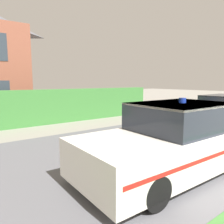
{
  "coord_description": "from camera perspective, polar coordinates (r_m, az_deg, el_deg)",
  "views": [
    {
      "loc": [
        -4.3,
        -0.5,
        1.97
      ],
      "look_at": [
        -0.39,
        4.67,
        1.05
      ],
      "focal_mm": 35.0,
      "sensor_mm": 36.0,
      "label": 1
    }
  ],
  "objects": [
    {
      "name": "police_car",
      "position": [
        4.93,
        15.77,
        -7.02
      ],
      "size": [
        4.32,
        1.88,
        1.6
      ],
      "rotation": [
        0.0,
        0.0,
        3.12
      ],
      "color": "black",
      "rests_on": "road_strip"
    },
    {
      "name": "road_strip",
      "position": [
        6.49,
        6.68,
        -9.58
      ],
      "size": [
        28.0,
        6.06,
        0.01
      ],
      "primitive_type": "cube",
      "color": "#5B5B60",
      "rests_on": "ground"
    },
    {
      "name": "garden_hedge",
      "position": [
        10.54,
        -16.07,
        1.34
      ],
      "size": [
        11.7,
        0.54,
        1.59
      ],
      "primitive_type": "cube",
      "color": "#3D7F38",
      "rests_on": "ground"
    },
    {
      "name": "neighbour_car_near",
      "position": [
        10.23,
        26.82,
        -0.14
      ],
      "size": [
        4.52,
        1.72,
        1.38
      ],
      "rotation": [
        0.0,
        0.0,
        3.17
      ],
      "color": "black",
      "rests_on": "road_strip"
    }
  ]
}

